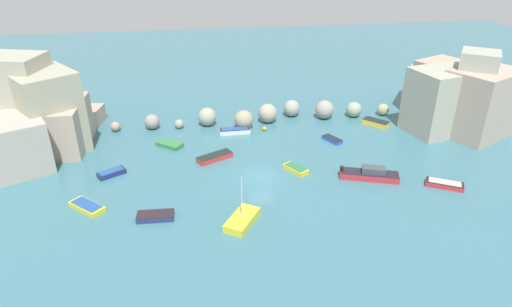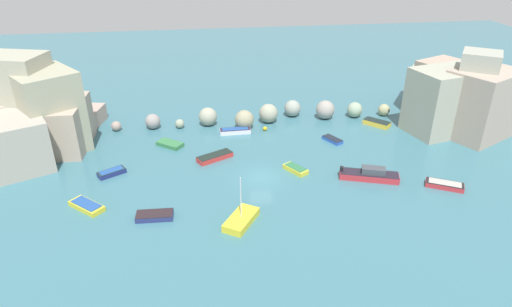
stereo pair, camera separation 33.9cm
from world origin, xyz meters
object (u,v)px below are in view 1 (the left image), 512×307
object	(u,v)px
moored_boat_8	(235,131)
moored_boat_11	(296,169)
moored_boat_1	(242,220)
moored_boat_0	(170,144)
moored_boat_7	(370,174)
moored_boat_10	(112,173)
moored_boat_4	(332,139)
moored_boat_9	(376,123)
channel_buoy	(265,129)
moored_boat_2	(215,157)
moored_boat_3	(87,207)
moored_boat_5	(445,184)
moored_boat_6	(155,216)

from	to	relation	value
moored_boat_8	moored_boat_11	xyz separation A→B (m)	(5.58, -11.15, -0.06)
moored_boat_1	moored_boat_0	bearing A→B (deg)	54.72
moored_boat_7	moored_boat_11	xyz separation A→B (m)	(-7.48, 2.81, -0.24)
moored_boat_10	moored_boat_1	bearing A→B (deg)	-70.35
moored_boat_4	moored_boat_9	world-z (taller)	moored_boat_9
channel_buoy	moored_boat_1	size ratio (longest dim) A/B	0.12
moored_boat_4	moored_boat_8	distance (m)	12.66
moored_boat_2	moored_boat_3	size ratio (longest dim) A/B	1.18
channel_buoy	moored_boat_9	distance (m)	15.40
moored_boat_0	moored_boat_11	world-z (taller)	moored_boat_11
moored_boat_10	channel_buoy	bearing A→B (deg)	-3.84
moored_boat_1	moored_boat_9	xyz separation A→B (m)	(20.91, 19.69, -0.03)
moored_boat_2	moored_boat_7	bearing A→B (deg)	-50.83
channel_buoy	moored_boat_10	xyz separation A→B (m)	(-18.53, -9.28, 0.01)
channel_buoy	moored_boat_11	world-z (taller)	moored_boat_11
moored_boat_2	moored_boat_8	world-z (taller)	moored_boat_8
moored_boat_5	moored_boat_8	size ratio (longest dim) A/B	0.98
moored_boat_0	moored_boat_10	distance (m)	8.85
moored_boat_4	moored_boat_5	world-z (taller)	moored_boat_5
channel_buoy	moored_boat_10	distance (m)	20.73
moored_boat_0	moored_boat_11	distance (m)	16.35
moored_boat_0	moored_boat_2	world-z (taller)	moored_boat_2
moored_boat_2	moored_boat_8	bearing A→B (deg)	38.44
channel_buoy	moored_boat_1	distance (m)	20.91
moored_boat_4	moored_boat_9	size ratio (longest dim) A/B	0.81
moored_boat_5	moored_boat_6	world-z (taller)	moored_boat_5
moored_boat_4	moored_boat_5	bearing A→B (deg)	-174.73
moored_boat_9	moored_boat_7	bearing A→B (deg)	112.50
moored_boat_0	channel_buoy	bearing A→B (deg)	51.28
moored_boat_4	moored_boat_9	distance (m)	8.47
moored_boat_3	moored_boat_4	xyz separation A→B (m)	(27.91, 11.16, -0.06)
channel_buoy	moored_boat_0	distance (m)	12.73
moored_boat_1	moored_boat_2	world-z (taller)	moored_boat_1
moored_boat_4	moored_boat_11	world-z (taller)	moored_boat_11
moored_boat_10	moored_boat_11	xyz separation A→B (m)	(20.09, -2.14, -0.01)
moored_boat_9	moored_boat_1	bearing A→B (deg)	90.54
moored_boat_10	moored_boat_11	world-z (taller)	moored_boat_11
moored_boat_2	moored_boat_10	xyz separation A→B (m)	(-11.40, -2.01, -0.02)
channel_buoy	moored_boat_3	bearing A→B (deg)	-141.96
moored_boat_3	moored_boat_10	bearing A→B (deg)	119.53
moored_boat_2	moored_boat_4	world-z (taller)	moored_boat_2
channel_buoy	moored_boat_9	size ratio (longest dim) A/B	0.16
moored_boat_0	moored_boat_2	bearing A→B (deg)	-1.56
moored_boat_6	channel_buoy	bearing A→B (deg)	-123.89
moored_boat_2	channel_buoy	bearing A→B (deg)	17.98
moored_boat_6	moored_boat_2	bearing A→B (deg)	-117.32
moored_boat_6	moored_boat_9	bearing A→B (deg)	-145.90
moored_boat_1	moored_boat_6	bearing A→B (deg)	109.44
moored_boat_0	moored_boat_11	bearing A→B (deg)	6.72
moored_boat_5	moored_boat_9	bearing A→B (deg)	121.98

